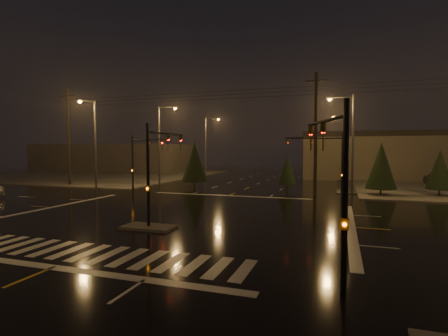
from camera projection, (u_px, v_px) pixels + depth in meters
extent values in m
plane|color=black|center=(179.00, 216.00, 23.75)|extent=(140.00, 140.00, 0.00)
cube|color=#4D4A44|center=(100.00, 175.00, 61.66)|extent=(36.00, 36.00, 0.12)
cube|color=#4D4A44|center=(149.00, 227.00, 19.96)|extent=(3.00, 1.60, 0.15)
cube|color=beige|center=(89.00, 253.00, 15.23)|extent=(15.00, 2.60, 0.01)
cube|color=beige|center=(53.00, 267.00, 13.33)|extent=(16.00, 0.50, 0.01)
cube|color=beige|center=(229.00, 196.00, 34.17)|extent=(16.00, 0.50, 0.01)
cube|color=#3E3837|center=(117.00, 158.00, 74.47)|extent=(30.00, 18.00, 5.60)
cylinder|color=black|center=(148.00, 176.00, 19.80)|extent=(0.18, 0.18, 6.00)
cylinder|color=black|center=(166.00, 134.00, 21.80)|extent=(0.12, 4.50, 0.12)
imported|color=#594707|center=(181.00, 136.00, 23.72)|extent=(0.16, 0.20, 1.00)
cube|color=#594707|center=(148.00, 188.00, 19.84)|extent=(0.25, 0.18, 0.35)
cylinder|color=black|center=(342.00, 167.00, 30.21)|extent=(0.18, 0.18, 6.00)
cylinder|color=black|center=(314.00, 138.00, 30.01)|extent=(4.74, 1.82, 0.12)
imported|color=#594707|center=(288.00, 139.00, 29.96)|extent=(0.24, 0.22, 1.00)
cube|color=#594707|center=(342.00, 175.00, 30.24)|extent=(0.25, 0.18, 0.35)
cylinder|color=black|center=(133.00, 164.00, 36.86)|extent=(0.18, 0.18, 6.00)
cylinder|color=black|center=(148.00, 140.00, 35.18)|extent=(4.74, 1.82, 0.12)
imported|color=#594707|center=(163.00, 140.00, 33.78)|extent=(0.24, 0.22, 1.00)
cube|color=#594707|center=(133.00, 171.00, 36.90)|extent=(0.25, 0.18, 0.35)
cylinder|color=black|center=(345.00, 200.00, 10.32)|extent=(0.18, 0.18, 6.00)
cylinder|color=black|center=(325.00, 121.00, 12.19)|extent=(1.48, 3.80, 0.12)
imported|color=#594707|center=(311.00, 126.00, 13.99)|extent=(0.22, 0.24, 1.00)
cube|color=#594707|center=(344.00, 224.00, 10.36)|extent=(0.25, 0.18, 0.35)
cylinder|color=#38383A|center=(159.00, 146.00, 44.18)|extent=(0.24, 0.24, 10.00)
cylinder|color=#38383A|center=(167.00, 107.00, 43.55)|extent=(2.40, 0.14, 0.14)
cube|color=#38383A|center=(175.00, 107.00, 43.20)|extent=(0.70, 0.30, 0.18)
sphere|color=orange|center=(175.00, 108.00, 43.21)|extent=(0.32, 0.32, 0.32)
cylinder|color=#38383A|center=(205.00, 147.00, 59.33)|extent=(0.24, 0.24, 10.00)
cylinder|color=#38383A|center=(212.00, 118.00, 58.70)|extent=(2.40, 0.14, 0.14)
cube|color=#38383A|center=(218.00, 118.00, 58.35)|extent=(0.70, 0.30, 0.18)
sphere|color=orange|center=(218.00, 119.00, 58.36)|extent=(0.32, 0.32, 0.32)
cylinder|color=#38383A|center=(353.00, 145.00, 34.99)|extent=(0.24, 0.24, 10.00)
cylinder|color=#38383A|center=(341.00, 97.00, 35.12)|extent=(2.40, 0.14, 0.14)
cube|color=#38383A|center=(330.00, 98.00, 35.47)|extent=(0.70, 0.30, 0.18)
sphere|color=orange|center=(330.00, 99.00, 35.48)|extent=(0.32, 0.32, 0.32)
cylinder|color=#38383A|center=(349.00, 146.00, 53.93)|extent=(0.24, 0.24, 10.00)
cylinder|color=#38383A|center=(341.00, 116.00, 54.06)|extent=(2.40, 0.14, 0.14)
cube|color=#38383A|center=(334.00, 116.00, 54.41)|extent=(0.70, 0.30, 0.18)
sphere|color=orange|center=(334.00, 117.00, 54.42)|extent=(0.32, 0.32, 0.32)
cylinder|color=#38383A|center=(95.00, 145.00, 39.45)|extent=(0.24, 0.24, 10.00)
cylinder|color=#38383A|center=(87.00, 101.00, 38.06)|extent=(0.14, 2.40, 0.14)
cube|color=#38383A|center=(80.00, 100.00, 37.02)|extent=(0.30, 0.70, 0.18)
sphere|color=orange|center=(80.00, 101.00, 37.03)|extent=(0.32, 0.32, 0.32)
cylinder|color=black|center=(69.00, 138.00, 43.67)|extent=(0.32, 0.32, 12.00)
cube|color=black|center=(68.00, 96.00, 43.39)|extent=(2.20, 0.12, 0.12)
cylinder|color=black|center=(316.00, 134.00, 34.16)|extent=(0.32, 0.32, 12.00)
cube|color=black|center=(316.00, 81.00, 33.89)|extent=(2.20, 0.12, 0.12)
cylinder|color=black|center=(381.00, 192.00, 33.98)|extent=(0.18, 0.18, 0.70)
cone|color=black|center=(381.00, 166.00, 33.84)|extent=(2.89, 2.89, 4.52)
cylinder|color=black|center=(439.00, 193.00, 33.44)|extent=(0.18, 0.18, 0.70)
cone|color=black|center=(440.00, 169.00, 33.32)|extent=(2.47, 2.47, 3.85)
cylinder|color=black|center=(194.00, 185.00, 41.51)|extent=(0.18, 0.18, 0.70)
cone|color=black|center=(194.00, 162.00, 41.37)|extent=(3.04, 3.04, 4.76)
cylinder|color=black|center=(287.00, 188.00, 38.11)|extent=(0.18, 0.18, 0.70)
cone|color=black|center=(287.00, 170.00, 38.00)|extent=(2.04, 2.04, 3.19)
imported|color=black|center=(441.00, 179.00, 42.94)|extent=(3.45, 5.43, 1.72)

